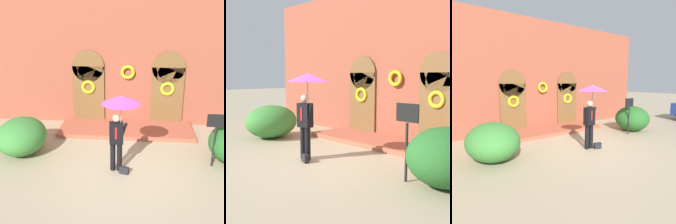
# 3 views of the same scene
# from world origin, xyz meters

# --- Properties ---
(ground_plane) EXTENTS (80.00, 80.00, 0.00)m
(ground_plane) POSITION_xyz_m (0.00, 0.00, 0.00)
(ground_plane) COLOR tan
(building_facade) EXTENTS (14.00, 2.30, 5.60)m
(building_facade) POSITION_xyz_m (-0.00, 4.15, 2.68)
(building_facade) COLOR brown
(building_facade) RESTS_ON ground
(person_with_umbrella) EXTENTS (1.10, 1.10, 2.36)m
(person_with_umbrella) POSITION_xyz_m (-0.07, 0.04, 1.91)
(person_with_umbrella) COLOR black
(person_with_umbrella) RESTS_ON ground
(handbag) EXTENTS (0.30, 0.19, 0.22)m
(handbag) POSITION_xyz_m (0.09, -0.16, 0.11)
(handbag) COLOR black
(handbag) RESTS_ON ground
(sign_post) EXTENTS (0.56, 0.06, 1.72)m
(sign_post) POSITION_xyz_m (2.79, 0.54, 1.16)
(sign_post) COLOR black
(sign_post) RESTS_ON ground
(shrub_left) EXTENTS (1.64, 1.96, 1.21)m
(shrub_left) POSITION_xyz_m (-3.42, 0.93, 0.60)
(shrub_left) COLOR #387A33
(shrub_left) RESTS_ON ground
(shrub_right) EXTENTS (1.64, 1.70, 1.26)m
(shrub_right) POSITION_xyz_m (3.53, 0.89, 0.63)
(shrub_right) COLOR #235B23
(shrub_right) RESTS_ON ground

